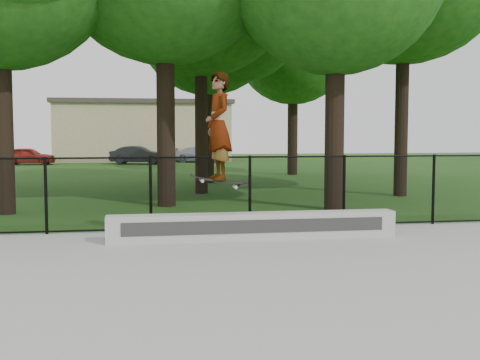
{
  "coord_description": "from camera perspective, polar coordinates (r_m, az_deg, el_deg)",
  "views": [
    {
      "loc": [
        -2.17,
        -6.07,
        2.03
      ],
      "look_at": [
        -0.48,
        4.2,
        1.2
      ],
      "focal_mm": 45.0,
      "sensor_mm": 36.0,
      "label": 1
    }
  ],
  "objects": [
    {
      "name": "car_b",
      "position": [
        38.92,
        -9.63,
        2.34
      ],
      "size": [
        3.39,
        1.98,
        1.16
      ],
      "primitive_type": "imported",
      "rotation": [
        0.0,
        0.0,
        1.32
      ],
      "color": "black",
      "rests_on": "ground"
    },
    {
      "name": "distant_building",
      "position": [
        44.07,
        -9.15,
        4.66
      ],
      "size": [
        12.4,
        6.4,
        4.3
      ],
      "color": "#C6B88B",
      "rests_on": "ground"
    },
    {
      "name": "car_c",
      "position": [
        40.67,
        -3.78,
        2.4
      ],
      "size": [
        3.56,
        2.58,
        1.03
      ],
      "primitive_type": "imported",
      "rotation": [
        0.0,
        0.0,
        1.18
      ],
      "color": "#979CAB",
      "rests_on": "ground"
    },
    {
      "name": "chainlink_fence",
      "position": [
        12.23,
        0.94,
        -1.16
      ],
      "size": [
        16.06,
        0.06,
        1.5
      ],
      "color": "black",
      "rests_on": "concrete_slab"
    },
    {
      "name": "car_a",
      "position": [
        39.91,
        -19.42,
        2.17
      ],
      "size": [
        3.29,
        1.46,
        1.11
      ],
      "primitive_type": "imported",
      "rotation": [
        0.0,
        0.0,
        1.52
      ],
      "color": "maroon",
      "rests_on": "ground"
    },
    {
      "name": "skater_airborne",
      "position": [
        10.78,
        -2.07,
        5.03
      ],
      "size": [
        0.84,
        0.78,
        2.07
      ],
      "color": "black",
      "rests_on": "ground"
    },
    {
      "name": "ground",
      "position": [
        6.76,
        10.13,
        -12.98
      ],
      "size": [
        100.0,
        100.0,
        0.0
      ],
      "primitive_type": "plane",
      "color": "#235317",
      "rests_on": "ground"
    },
    {
      "name": "grind_ledge",
      "position": [
        11.1,
        1.32,
        -4.39
      ],
      "size": [
        5.34,
        0.4,
        0.49
      ],
      "primitive_type": "cube",
      "color": "#B6B6B0",
      "rests_on": "concrete_slab"
    },
    {
      "name": "concrete_slab",
      "position": [
        6.75,
        10.14,
        -12.73
      ],
      "size": [
        14.0,
        12.0,
        0.06
      ],
      "primitive_type": "cube",
      "color": "#9F9E9A",
      "rests_on": "ground"
    }
  ]
}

